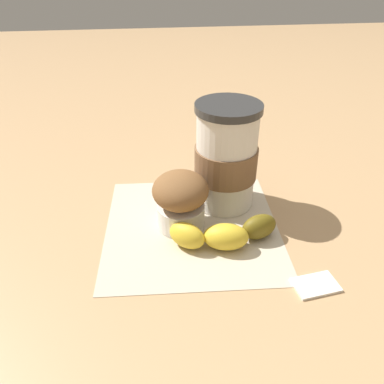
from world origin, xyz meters
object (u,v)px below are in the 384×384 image
at_px(coffee_cup, 226,158).
at_px(sugar_packet, 316,284).
at_px(banana, 224,233).
at_px(muffin, 181,199).

xyz_separation_m(coffee_cup, sugar_packet, (0.18, 0.07, -0.07)).
xyz_separation_m(coffee_cup, banana, (0.09, -0.02, -0.06)).
height_order(coffee_cup, muffin, coffee_cup).
xyz_separation_m(muffin, sugar_packet, (0.13, 0.14, -0.04)).
relative_size(coffee_cup, muffin, 1.90).
bearing_deg(muffin, coffee_cup, 124.53).
xyz_separation_m(banana, sugar_packet, (0.08, 0.09, -0.02)).
height_order(muffin, sugar_packet, muffin).
bearing_deg(coffee_cup, muffin, -55.47).
bearing_deg(sugar_packet, banana, -132.89).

